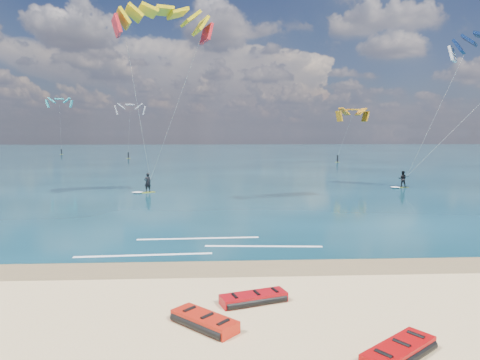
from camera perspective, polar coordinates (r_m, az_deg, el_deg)
The scene contains 10 objects.
ground at distance 55.11m, azimuth -6.34°, elevation 0.25°, with size 320.00×320.00×0.00m, color tan.
wet_sand_strip at distance 18.91m, azimuth -13.16°, elevation -11.53°, with size 320.00×2.40×0.01m, color brown.
sea at distance 118.90m, azimuth -4.50°, elevation 3.48°, with size 320.00×200.00×0.04m, color #082630.
packed_kite_left at distance 15.11m, azimuth 1.83°, elevation -16.02°, with size 2.46×1.04×0.38m, color #A4080E, non-canonical shape.
packed_kite_mid at distance 13.48m, azimuth -4.77°, elevation -18.90°, with size 2.37×1.13×0.41m, color red, non-canonical shape.
packed_kite_right at distance 12.52m, azimuth 20.40°, elevation -21.37°, with size 2.59×1.14×0.41m, color #A60708, non-canonical shape.
kitesurfer_main at distance 38.31m, azimuth -11.28°, elevation 10.58°, with size 9.31×9.30×16.80m.
kitesurfer_far at distance 46.67m, azimuth 26.09°, elevation 8.81°, with size 12.32×9.07×16.34m.
shoreline_foam at distance 21.97m, azimuth -5.14°, elevation -8.77°, with size 11.96×3.63×0.01m.
distant_kites at distance 99.07m, azimuth -11.98°, elevation 6.40°, with size 72.07×37.18×14.52m.
Camera 1 is at (3.33, -14.71, 5.73)m, focal length 32.00 mm.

